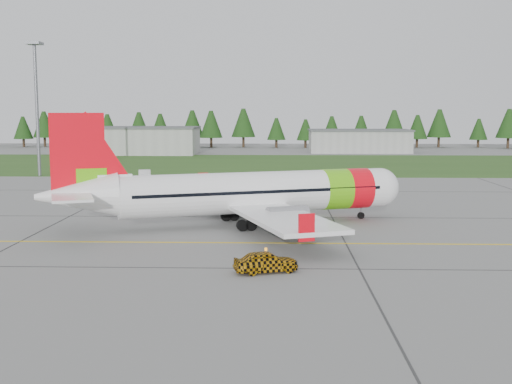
{
  "coord_description": "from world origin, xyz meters",
  "views": [
    {
      "loc": [
        4.69,
        -39.89,
        9.95
      ],
      "look_at": [
        3.02,
        13.05,
        3.28
      ],
      "focal_mm": 45.0,
      "sensor_mm": 36.0,
      "label": 1
    }
  ],
  "objects": [
    {
      "name": "ground",
      "position": [
        0.0,
        0.0,
        0.0
      ],
      "size": [
        320.0,
        320.0,
        0.0
      ],
      "primitive_type": "plane",
      "color": "gray",
      "rests_on": "ground"
    },
    {
      "name": "treeline",
      "position": [
        0.0,
        138.0,
        5.0
      ],
      "size": [
        160.0,
        8.0,
        10.0
      ],
      "primitive_type": null,
      "color": "#1C3F14",
      "rests_on": "ground"
    },
    {
      "name": "follow_me_car",
      "position": [
        4.08,
        -0.92,
        2.0
      ],
      "size": [
        1.81,
        1.96,
        4.01
      ],
      "primitive_type": "imported",
      "rotation": [
        0.0,
        0.0,
        1.9
      ],
      "color": "#E4A10C",
      "rests_on": "ground"
    },
    {
      "name": "floodlight_mast",
      "position": [
        -32.0,
        58.0,
        10.0
      ],
      "size": [
        0.5,
        0.5,
        20.0
      ],
      "primitive_type": "cylinder",
      "color": "slate",
      "rests_on": "ground"
    },
    {
      "name": "taxi_guideline",
      "position": [
        0.0,
        8.0,
        0.01
      ],
      "size": [
        120.0,
        0.25,
        0.02
      ],
      "primitive_type": "cube",
      "color": "gold",
      "rests_on": "ground"
    },
    {
      "name": "grass_strip",
      "position": [
        0.0,
        82.0,
        0.01
      ],
      "size": [
        320.0,
        50.0,
        0.03
      ],
      "primitive_type": "cube",
      "color": "#30561E",
      "rests_on": "ground"
    },
    {
      "name": "service_van",
      "position": [
        -14.2,
        51.18,
        2.45
      ],
      "size": [
        2.01,
        1.94,
        4.89
      ],
      "primitive_type": "imported",
      "rotation": [
        0.0,
        0.0,
        0.21
      ],
      "color": "silver",
      "rests_on": "ground"
    },
    {
      "name": "hangar_east",
      "position": [
        25.0,
        118.0,
        2.6
      ],
      "size": [
        24.0,
        12.0,
        5.2
      ],
      "primitive_type": "cube",
      "color": "#A8A8A3",
      "rests_on": "ground"
    },
    {
      "name": "hangar_west",
      "position": [
        -30.0,
        110.0,
        3.0
      ],
      "size": [
        32.0,
        14.0,
        6.0
      ],
      "primitive_type": "cube",
      "color": "#A8A8A3",
      "rests_on": "ground"
    },
    {
      "name": "aircraft",
      "position": [
        2.28,
        15.78,
        2.84
      ],
      "size": [
        31.27,
        29.7,
        9.85
      ],
      "rotation": [
        0.0,
        0.0,
        0.34
      ],
      "color": "white",
      "rests_on": "ground"
    }
  ]
}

